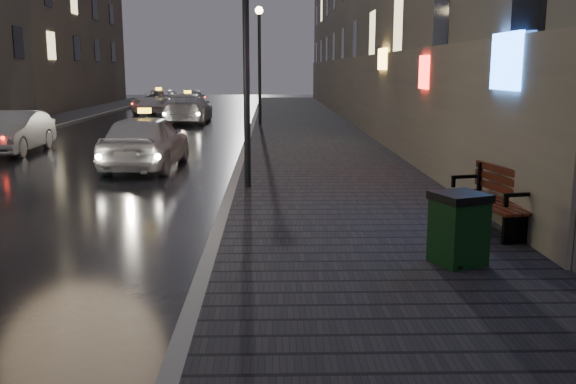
# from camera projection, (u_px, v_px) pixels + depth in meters

# --- Properties ---
(ground) EXTENTS (120.00, 120.00, 0.00)m
(ground) POSITION_uv_depth(u_px,v_px,m) (84.00, 285.00, 8.08)
(ground) COLOR black
(ground) RESTS_ON ground
(sidewalk) EXTENTS (4.60, 58.00, 0.15)m
(sidewalk) POSITION_uv_depth(u_px,v_px,m) (305.00, 128.00, 28.77)
(sidewalk) COLOR black
(sidewalk) RESTS_ON ground
(curb) EXTENTS (0.20, 58.00, 0.15)m
(curb) POSITION_uv_depth(u_px,v_px,m) (252.00, 128.00, 28.71)
(curb) COLOR slate
(curb) RESTS_ON ground
(sidewalk_far) EXTENTS (2.40, 58.00, 0.15)m
(sidewalk_far) POSITION_uv_depth(u_px,v_px,m) (22.00, 128.00, 28.45)
(sidewalk_far) COLOR black
(sidewalk_far) RESTS_ON ground
(curb_far) EXTENTS (0.20, 58.00, 0.15)m
(curb_far) POSITION_uv_depth(u_px,v_px,m) (52.00, 128.00, 28.48)
(curb_far) COLOR slate
(curb_far) RESTS_ON ground
(building_far_c) EXTENTS (6.00, 22.00, 11.00)m
(building_far_c) POSITION_uv_depth(u_px,v_px,m) (45.00, 28.00, 44.97)
(building_far_c) COLOR #6B6051
(building_far_c) RESTS_ON ground
(lamp_near) EXTENTS (0.36, 0.36, 5.28)m
(lamp_near) POSITION_uv_depth(u_px,v_px,m) (246.00, 29.00, 13.35)
(lamp_near) COLOR black
(lamp_near) RESTS_ON sidewalk
(lamp_far) EXTENTS (0.36, 0.36, 5.28)m
(lamp_far) POSITION_uv_depth(u_px,v_px,m) (259.00, 51.00, 29.06)
(lamp_far) COLOR black
(lamp_far) RESTS_ON sidewalk
(bench) EXTENTS (1.04, 2.04, 0.99)m
(bench) POSITION_uv_depth(u_px,v_px,m) (496.00, 199.00, 10.16)
(bench) COLOR black
(bench) RESTS_ON sidewalk
(trash_bin) EXTENTS (0.81, 0.81, 0.95)m
(trash_bin) POSITION_uv_depth(u_px,v_px,m) (459.00, 228.00, 8.41)
(trash_bin) COLOR black
(trash_bin) RESTS_ON sidewalk
(taxi_near) EXTENTS (2.00, 4.50, 1.50)m
(taxi_near) POSITION_uv_depth(u_px,v_px,m) (146.00, 141.00, 17.40)
(taxi_near) COLOR silver
(taxi_near) RESTS_ON ground
(car_left_mid) EXTENTS (1.47, 4.07, 1.34)m
(car_left_mid) POSITION_uv_depth(u_px,v_px,m) (14.00, 132.00, 20.65)
(car_left_mid) COLOR #92939A
(car_left_mid) RESTS_ON ground
(taxi_mid) EXTENTS (2.11, 5.10, 1.47)m
(taxi_mid) POSITION_uv_depth(u_px,v_px,m) (188.00, 108.00, 32.09)
(taxi_mid) COLOR silver
(taxi_mid) RESTS_ON ground
(taxi_far) EXTENTS (2.91, 5.32, 1.41)m
(taxi_far) POSITION_uv_depth(u_px,v_px,m) (159.00, 101.00, 39.28)
(taxi_far) COLOR white
(taxi_far) RESTS_ON ground
(car_far) EXTENTS (1.98, 4.12, 1.36)m
(car_far) POSITION_uv_depth(u_px,v_px,m) (192.00, 99.00, 43.36)
(car_far) COLOR #A2A3AA
(car_far) RESTS_ON ground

